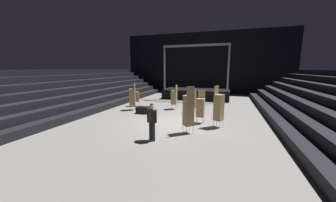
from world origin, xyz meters
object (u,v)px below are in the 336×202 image
(equipment_road_case, at_px, (143,110))
(chair_stack_mid_centre, at_px, (136,96))
(man_with_tie, at_px, (152,120))
(chair_stack_front_left, at_px, (188,110))
(stage_riser, at_px, (196,93))
(chair_stack_mid_right, at_px, (132,97))
(chair_stack_front_right, at_px, (174,97))
(chair_stack_rear_right, at_px, (201,107))
(chair_stack_rear_left, at_px, (192,101))
(chair_stack_mid_left, at_px, (219,107))

(equipment_road_case, bearing_deg, chair_stack_mid_centre, 127.22)
(man_with_tie, bearing_deg, chair_stack_front_left, -110.84)
(stage_riser, bearing_deg, equipment_road_case, -108.15)
(chair_stack_mid_right, xyz_separation_m, chair_stack_mid_centre, (-0.45, 1.49, -0.21))
(stage_riser, height_order, chair_stack_front_right, stage_riser)
(chair_stack_front_right, bearing_deg, equipment_road_case, 137.50)
(chair_stack_mid_right, xyz_separation_m, equipment_road_case, (1.26, -0.76, -0.83))
(chair_stack_rear_right, xyz_separation_m, equipment_road_case, (-4.35, 1.19, -0.75))
(chair_stack_rear_left, bearing_deg, chair_stack_front_right, 88.90)
(chair_stack_rear_left, bearing_deg, chair_stack_front_left, -142.56)
(chair_stack_front_left, distance_m, chair_stack_mid_right, 6.56)
(chair_stack_front_left, relative_size, chair_stack_front_right, 1.22)
(chair_stack_mid_left, distance_m, equipment_road_case, 5.73)
(chair_stack_mid_centre, height_order, equipment_road_case, chair_stack_mid_centre)
(man_with_tie, bearing_deg, stage_riser, -67.78)
(chair_stack_mid_left, bearing_deg, equipment_road_case, -81.31)
(man_with_tie, xyz_separation_m, chair_stack_mid_centre, (-4.38, 6.83, -0.11))
(chair_stack_front_left, relative_size, chair_stack_rear_right, 1.22)
(chair_stack_front_left, height_order, chair_stack_mid_centre, chair_stack_front_left)
(stage_riser, bearing_deg, man_with_tie, -89.52)
(man_with_tie, relative_size, chair_stack_rear_left, 0.96)
(stage_riser, relative_size, chair_stack_mid_right, 3.24)
(man_with_tie, relative_size, equipment_road_case, 1.91)
(chair_stack_front_left, xyz_separation_m, chair_stack_rear_right, (0.33, 1.93, -0.21))
(chair_stack_mid_left, height_order, chair_stack_rear_left, chair_stack_mid_left)
(chair_stack_mid_right, height_order, chair_stack_rear_right, chair_stack_mid_right)
(chair_stack_rear_left, bearing_deg, man_with_tie, -158.17)
(chair_stack_rear_right, bearing_deg, chair_stack_mid_left, 159.34)
(man_with_tie, xyz_separation_m, chair_stack_rear_left, (0.74, 5.68, -0.07))
(stage_riser, distance_m, chair_stack_front_right, 5.86)
(stage_riser, height_order, chair_stack_rear_right, stage_riser)
(chair_stack_front_left, bearing_deg, chair_stack_mid_right, 105.84)
(chair_stack_mid_left, distance_m, chair_stack_rear_right, 1.17)
(equipment_road_case, bearing_deg, chair_stack_mid_right, 149.05)
(chair_stack_front_left, xyz_separation_m, chair_stack_front_right, (-2.25, 5.18, -0.21))
(chair_stack_mid_left, bearing_deg, chair_stack_rear_right, -88.60)
(chair_stack_front_right, xyz_separation_m, chair_stack_rear_left, (1.64, -0.96, -0.08))
(stage_riser, xyz_separation_m, chair_stack_mid_centre, (-4.28, -5.60, 0.25))
(chair_stack_front_left, height_order, chair_stack_mid_left, chair_stack_front_left)
(chair_stack_front_left, bearing_deg, chair_stack_mid_centre, 98.98)
(chair_stack_mid_centre, bearing_deg, chair_stack_front_left, 21.75)
(equipment_road_case, bearing_deg, man_with_tie, -59.74)
(stage_riser, xyz_separation_m, man_with_tie, (0.11, -12.44, 0.36))
(stage_riser, relative_size, man_with_tie, 4.04)
(chair_stack_rear_right, bearing_deg, stage_riser, -75.09)
(chair_stack_mid_left, height_order, chair_stack_mid_right, chair_stack_mid_left)
(chair_stack_mid_centre, distance_m, chair_stack_rear_left, 5.25)
(chair_stack_front_left, height_order, equipment_road_case, chair_stack_front_left)
(chair_stack_mid_left, bearing_deg, chair_stack_front_right, -109.89)
(man_with_tie, distance_m, equipment_road_case, 5.36)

